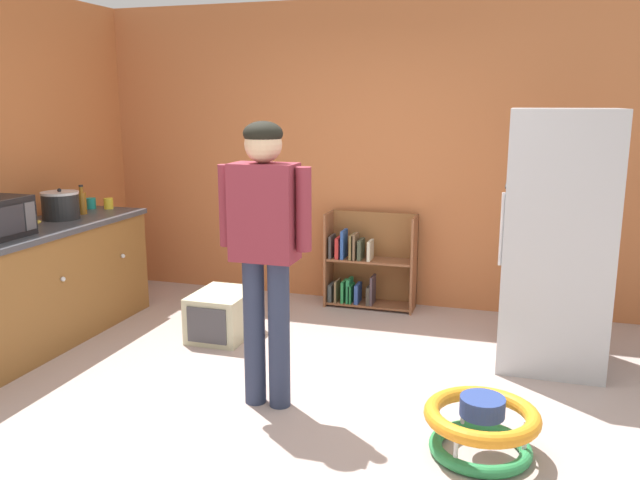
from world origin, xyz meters
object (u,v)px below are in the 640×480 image
Objects in this scene: pet_carrier at (222,315)px; crock_pot at (61,205)px; refrigerator at (557,240)px; yellow_cup at (108,203)px; standing_person at (265,237)px; teal_cup at (91,203)px; bookshelf at (365,266)px; baby_walker at (481,426)px; banana_bunch at (34,223)px; amber_bottle at (82,202)px; kitchen_counter at (29,290)px.

crock_pot is at bearing -173.82° from pet_carrier.
yellow_cup is at bearing 177.09° from refrigerator.
crock_pot is (-2.09, 0.84, -0.04)m from standing_person.
refrigerator is at bearing -2.91° from yellow_cup.
bookshelf is at bearing 18.01° from teal_cup.
baby_walker is at bearing -24.24° from teal_cup.
refrigerator is 3.86m from teal_cup.
standing_person is at bearing -51.86° from pet_carrier.
yellow_cup is (0.04, 0.88, 0.02)m from banana_bunch.
baby_walker is 3.64m from crock_pot.
yellow_cup is (-3.70, 0.19, 0.06)m from refrigerator.
refrigerator reaches higher than pet_carrier.
baby_walker is 2.07× the size of crock_pot.
pet_carrier is 5.81× the size of teal_cup.
pet_carrier is (-2.06, 1.20, 0.02)m from baby_walker.
teal_cup is (-1.41, 0.37, 0.77)m from pet_carrier.
banana_bunch is (-3.36, 0.72, 0.77)m from baby_walker.
yellow_cup and teal_cup have the same top height.
standing_person is 2.35m from amber_bottle.
amber_bottle is at bearing 175.41° from pet_carrier.
crock_pot reaches higher than bookshelf.
kitchen_counter is at bearing -141.15° from bookshelf.
pet_carrier is (-0.77, 0.98, -0.87)m from standing_person.
teal_cup is at bearing 148.31° from standing_person.
bookshelf is (-1.55, 0.90, -0.52)m from refrigerator.
refrigerator is at bearing -30.16° from bookshelf.
refrigerator is at bearing 5.40° from crock_pot.
kitchen_counter is 24.20× the size of yellow_cup.
bookshelf is at bearing 29.60° from crock_pot.
yellow_cup is at bearing 87.31° from banana_bunch.
bookshelf is 1.54× the size of pet_carrier.
teal_cup is at bearing 177.73° from refrigerator.
standing_person is 5.88× the size of crock_pot.
baby_walker is at bearing -17.32° from crock_pot.
standing_person is (-1.67, -1.20, 0.16)m from refrigerator.
amber_bottle is (-1.31, 0.10, 0.82)m from pet_carrier.
standing_person reaches higher than yellow_cup.
kitchen_counter is 1.12m from teal_cup.
refrigerator is 11.42× the size of banana_bunch.
teal_cup is at bearing -166.67° from yellow_cup.
amber_bottle is 2.59× the size of teal_cup.
banana_bunch is 0.63× the size of amber_bottle.
yellow_cup reaches higher than kitchen_counter.
banana_bunch is 0.85m from teal_cup.
standing_person reaches higher than amber_bottle.
pet_carrier is (-0.89, -1.11, -0.19)m from bookshelf.
standing_person reaches higher than crock_pot.
banana_bunch is (-2.07, 0.50, -0.12)m from standing_person.
refrigerator is 3.78m from crock_pot.
teal_cup is (-3.47, 1.56, 0.79)m from baby_walker.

